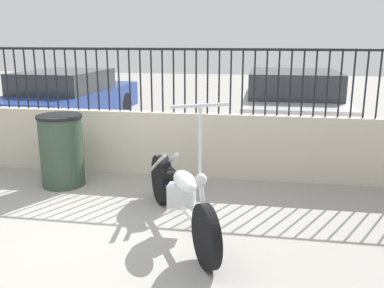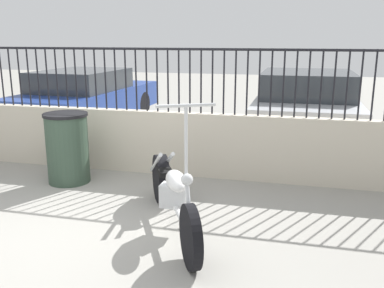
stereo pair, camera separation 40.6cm
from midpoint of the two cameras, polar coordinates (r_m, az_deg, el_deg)
ground_plane at (r=4.71m, az=-18.71°, el=-11.78°), size 40.00×40.00×0.00m
low_wall at (r=6.48m, az=-9.81°, el=0.24°), size 10.88×0.18×0.94m
fence_railing at (r=6.32m, az=-10.21°, el=9.53°), size 10.88×0.04×0.91m
motorcycle_white at (r=4.63m, az=-4.50°, el=-6.49°), size 1.17×2.10×1.45m
trash_bin at (r=6.14m, az=-18.82°, el=-0.83°), size 0.61×0.61×0.98m
car_blue at (r=10.08m, az=-17.29°, el=5.81°), size 1.91×4.39×1.28m
car_silver at (r=8.44m, az=11.80°, el=4.96°), size 1.78×3.92×1.38m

